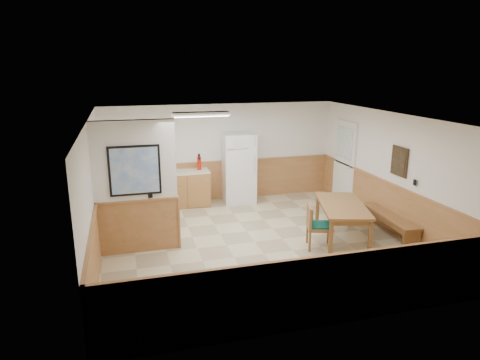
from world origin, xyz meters
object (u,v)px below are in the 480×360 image
object	(u,v)px
dining_table	(342,209)
dining_chair	(315,223)
dining_bench	(389,219)
soap_bottle	(140,169)
fire_extinguisher	(199,163)
refrigerator	(239,168)

from	to	relation	value
dining_table	dining_chair	distance (m)	0.73
dining_table	dining_bench	size ratio (longest dim) A/B	1.07
dining_bench	dining_chair	distance (m)	1.77
dining_chair	soap_bottle	bearing A→B (deg)	151.08
dining_table	soap_bottle	size ratio (longest dim) A/B	7.95
dining_table	fire_extinguisher	size ratio (longest dim) A/B	4.57
dining_bench	soap_bottle	size ratio (longest dim) A/B	7.40
refrigerator	dining_table	world-z (taller)	refrigerator
soap_bottle	dining_table	bearing A→B (deg)	-38.78
fire_extinguisher	dining_chair	bearing A→B (deg)	-60.31
dining_chair	dining_bench	bearing A→B (deg)	22.33
dining_chair	soap_bottle	world-z (taller)	soap_bottle
dining_chair	soap_bottle	xyz separation A→B (m)	(-3.11, 3.25, 0.52)
soap_bottle	fire_extinguisher	bearing A→B (deg)	0.34
refrigerator	soap_bottle	xyz separation A→B (m)	(-2.46, 0.07, 0.12)
soap_bottle	dining_bench	bearing A→B (deg)	-32.45
dining_bench	fire_extinguisher	xyz separation A→B (m)	(-3.42, 3.11, 0.73)
dining_bench	dining_table	bearing A→B (deg)	-178.82
dining_table	dining_chair	world-z (taller)	dining_chair
refrigerator	soap_bottle	distance (m)	2.46
refrigerator	dining_bench	distance (m)	3.91
dining_bench	dining_chair	xyz separation A→B (m)	(-1.76, -0.15, 0.15)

